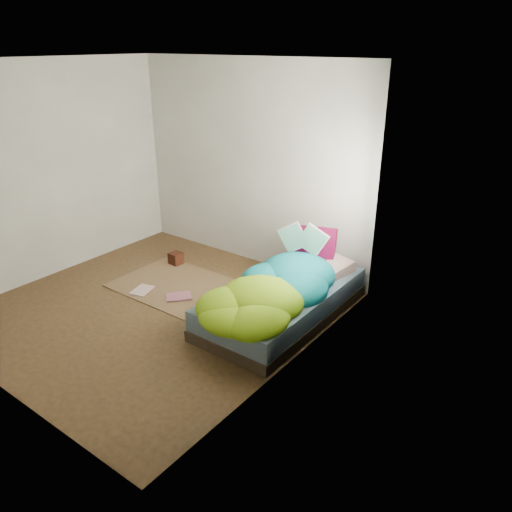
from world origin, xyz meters
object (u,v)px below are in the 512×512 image
(pillow_magenta, at_px, (316,246))
(bed, at_px, (282,302))
(floor_book_a, at_px, (135,289))
(floor_book_b, at_px, (178,293))
(open_book, at_px, (303,231))
(wooden_box, at_px, (176,258))

(pillow_magenta, bearing_deg, bed, -105.95)
(floor_book_a, bearing_deg, floor_book_b, 10.79)
(pillow_magenta, xyz_separation_m, floor_book_b, (-1.22, -1.08, -0.54))
(bed, distance_m, pillow_magenta, 0.85)
(bed, height_order, pillow_magenta, pillow_magenta)
(floor_book_b, bearing_deg, pillow_magenta, 81.49)
(open_book, height_order, floor_book_b, open_book)
(bed, bearing_deg, floor_book_b, -165.68)
(wooden_box, bearing_deg, pillow_magenta, 14.35)
(bed, distance_m, wooden_box, 1.92)
(bed, xyz_separation_m, wooden_box, (-1.90, 0.28, -0.08))
(pillow_magenta, relative_size, floor_book_a, 1.62)
(pillow_magenta, height_order, wooden_box, pillow_magenta)
(open_book, xyz_separation_m, floor_book_a, (-1.67, -1.07, -0.80))
(pillow_magenta, distance_m, open_book, 0.36)
(bed, relative_size, pillow_magenta, 4.45)
(bed, height_order, open_book, open_book)
(pillow_magenta, bearing_deg, wooden_box, 174.84)
(open_book, height_order, floor_book_a, open_book)
(floor_book_a, height_order, floor_book_b, floor_book_b)
(pillow_magenta, height_order, floor_book_a, pillow_magenta)
(open_book, distance_m, floor_book_a, 2.13)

